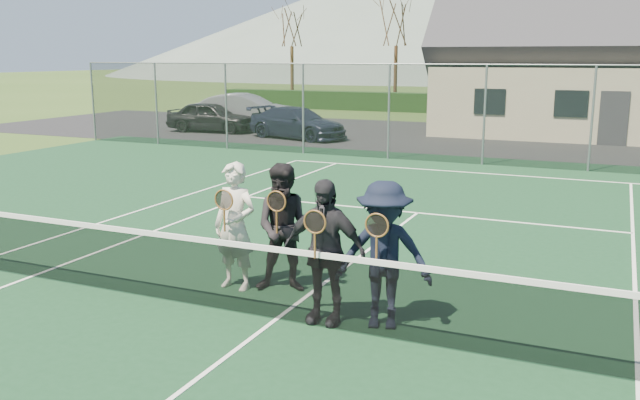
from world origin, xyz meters
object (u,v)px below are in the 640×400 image
object	(u,v)px
car_b	(245,112)
player_a	(235,226)
car_a	(211,117)
tennis_net	(276,280)
player_d	(384,255)
clubhouse	(635,37)
player_c	(324,251)
player_b	(286,228)
car_c	(297,123)

from	to	relation	value
car_b	player_a	size ratio (longest dim) A/B	2.71
car_a	tennis_net	xyz separation A→B (m)	(12.53, -17.97, -0.12)
car_a	player_d	bearing A→B (deg)	-146.64
car_a	tennis_net	bearing A→B (deg)	-149.80
tennis_net	clubhouse	size ratio (longest dim) A/B	0.75
car_b	clubhouse	distance (m)	16.60
car_b	player_a	distance (m)	21.27
player_d	player_c	bearing A→B (deg)	-168.76
player_c	player_d	xyz separation A→B (m)	(0.72, 0.14, -0.00)
clubhouse	player_c	size ratio (longest dim) A/B	8.67
player_a	player_b	world-z (taller)	same
car_b	clubhouse	world-z (taller)	clubhouse
tennis_net	player_a	bearing A→B (deg)	142.48
car_a	player_b	distance (m)	20.85
player_a	player_b	size ratio (longest dim) A/B	1.00
car_b	car_a	bearing A→B (deg)	133.18
car_a	player_c	bearing A→B (deg)	-148.33
car_b	tennis_net	distance (m)	22.52
player_c	car_a	bearing A→B (deg)	126.37
player_b	player_d	distance (m)	1.80
tennis_net	player_d	world-z (taller)	player_d
car_c	tennis_net	distance (m)	19.11
player_d	tennis_net	bearing A→B (deg)	-165.31
car_b	clubhouse	xyz separation A→B (m)	(15.60, 4.70, 3.19)
tennis_net	car_c	bearing A→B (deg)	114.97
tennis_net	player_a	size ratio (longest dim) A/B	6.49
player_d	player_b	bearing A→B (deg)	157.24
player_a	player_b	distance (m)	0.72
tennis_net	player_b	size ratio (longest dim) A/B	6.49
car_b	player_b	distance (m)	21.44
clubhouse	player_b	size ratio (longest dim) A/B	8.67
car_c	car_b	bearing A→B (deg)	75.84
player_a	clubhouse	bearing A→B (deg)	77.66
player_a	player_d	xyz separation A→B (m)	(2.34, -0.49, -0.00)
tennis_net	clubhouse	distance (m)	24.57
tennis_net	player_c	world-z (taller)	player_c
clubhouse	player_a	size ratio (longest dim) A/B	8.67
player_a	player_d	size ratio (longest dim) A/B	1.00
car_c	player_a	xyz separation A→B (m)	(7.00, -16.50, 0.30)
tennis_net	player_a	xyz separation A→B (m)	(-1.07, 0.82, 0.38)
car_b	player_d	world-z (taller)	player_d
player_a	player_c	xyz separation A→B (m)	(1.63, -0.63, -0.00)
car_c	player_d	bearing A→B (deg)	-136.12
car_c	clubhouse	size ratio (longest dim) A/B	0.28
car_a	car_b	bearing A→B (deg)	-39.73
car_a	tennis_net	size ratio (longest dim) A/B	0.33
player_c	tennis_net	bearing A→B (deg)	-161.05
player_c	player_d	world-z (taller)	same
player_a	player_c	bearing A→B (deg)	-21.11
car_a	car_b	world-z (taller)	car_b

